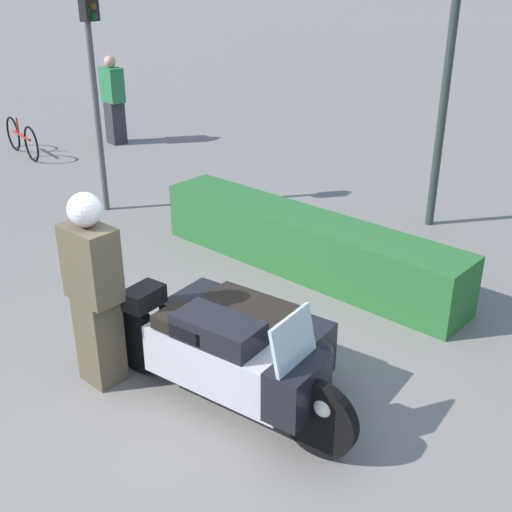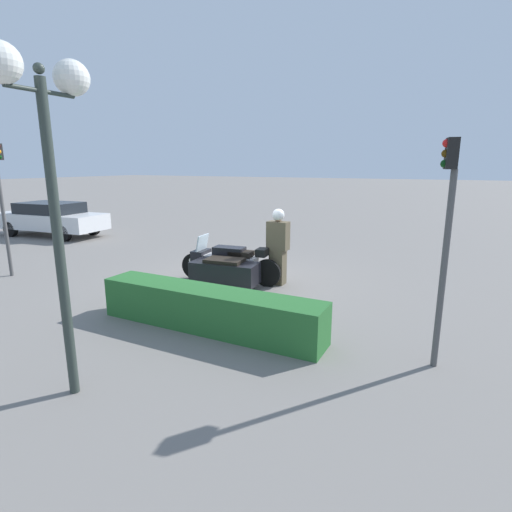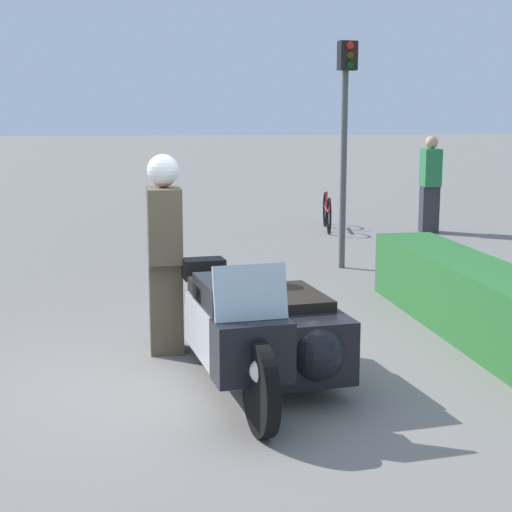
{
  "view_description": "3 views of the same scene",
  "coord_description": "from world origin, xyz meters",
  "px_view_note": "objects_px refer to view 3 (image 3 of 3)",
  "views": [
    {
      "loc": [
        3.5,
        -3.1,
        3.61
      ],
      "look_at": [
        -0.54,
        1.38,
        0.8
      ],
      "focal_mm": 45.0,
      "sensor_mm": 36.0,
      "label": 1
    },
    {
      "loc": [
        -4.74,
        8.33,
        2.87
      ],
      "look_at": [
        -0.66,
        0.33,
        0.81
      ],
      "focal_mm": 28.0,
      "sensor_mm": 36.0,
      "label": 2
    },
    {
      "loc": [
        6.27,
        -0.64,
        2.2
      ],
      "look_at": [
        -0.82,
        0.51,
        0.91
      ],
      "focal_mm": 55.0,
      "sensor_mm": 36.0,
      "label": 3
    }
  ],
  "objects_px": {
    "traffic_light_far": "(345,120)",
    "police_motorcycle": "(264,331)",
    "officer_rider": "(165,249)",
    "pedestrian_bystander": "(430,184)",
    "hedge_bush_curbside": "(475,300)",
    "bicycle_parked": "(327,212)"
  },
  "relations": [
    {
      "from": "police_motorcycle",
      "to": "traffic_light_far",
      "type": "distance_m",
      "value": 5.44
    },
    {
      "from": "pedestrian_bystander",
      "to": "police_motorcycle",
      "type": "bearing_deg",
      "value": 68.14
    },
    {
      "from": "traffic_light_far",
      "to": "police_motorcycle",
      "type": "bearing_deg",
      "value": -32.75
    },
    {
      "from": "officer_rider",
      "to": "traffic_light_far",
      "type": "distance_m",
      "value": 4.73
    },
    {
      "from": "police_motorcycle",
      "to": "traffic_light_far",
      "type": "height_order",
      "value": "traffic_light_far"
    },
    {
      "from": "police_motorcycle",
      "to": "traffic_light_far",
      "type": "relative_size",
      "value": 0.82
    },
    {
      "from": "police_motorcycle",
      "to": "traffic_light_far",
      "type": "xyz_separation_m",
      "value": [
        -4.79,
        1.99,
        1.66
      ]
    },
    {
      "from": "bicycle_parked",
      "to": "traffic_light_far",
      "type": "bearing_deg",
      "value": -0.88
    },
    {
      "from": "hedge_bush_curbside",
      "to": "traffic_light_far",
      "type": "bearing_deg",
      "value": -174.35
    },
    {
      "from": "traffic_light_far",
      "to": "pedestrian_bystander",
      "type": "bearing_deg",
      "value": 131.03
    },
    {
      "from": "officer_rider",
      "to": "hedge_bush_curbside",
      "type": "xyz_separation_m",
      "value": [
        -0.03,
        3.1,
        -0.61
      ]
    },
    {
      "from": "traffic_light_far",
      "to": "pedestrian_bystander",
      "type": "height_order",
      "value": "traffic_light_far"
    },
    {
      "from": "officer_rider",
      "to": "traffic_light_far",
      "type": "height_order",
      "value": "traffic_light_far"
    },
    {
      "from": "pedestrian_bystander",
      "to": "traffic_light_far",
      "type": "bearing_deg",
      "value": 59.07
    },
    {
      "from": "officer_rider",
      "to": "pedestrian_bystander",
      "type": "relative_size",
      "value": 1.02
    },
    {
      "from": "officer_rider",
      "to": "traffic_light_far",
      "type": "bearing_deg",
      "value": 53.08
    },
    {
      "from": "traffic_light_far",
      "to": "hedge_bush_curbside",
      "type": "bearing_deg",
      "value": -4.52
    },
    {
      "from": "officer_rider",
      "to": "bicycle_parked",
      "type": "distance_m",
      "value": 8.31
    },
    {
      "from": "traffic_light_far",
      "to": "bicycle_parked",
      "type": "xyz_separation_m",
      "value": [
        -3.84,
        0.74,
        -1.79
      ]
    },
    {
      "from": "police_motorcycle",
      "to": "hedge_bush_curbside",
      "type": "bearing_deg",
      "value": 109.11
    },
    {
      "from": "officer_rider",
      "to": "hedge_bush_curbside",
      "type": "bearing_deg",
      "value": 0.29
    },
    {
      "from": "officer_rider",
      "to": "bicycle_parked",
      "type": "relative_size",
      "value": 1.08
    }
  ]
}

